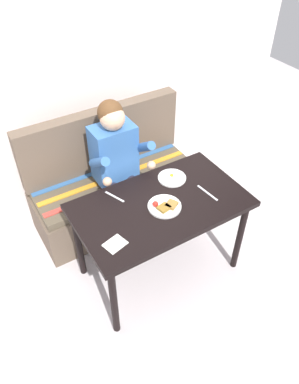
{
  "coord_description": "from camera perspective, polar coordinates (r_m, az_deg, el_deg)",
  "views": [
    {
      "loc": [
        -1.04,
        -1.56,
        2.49
      ],
      "look_at": [
        0.0,
        0.15,
        0.72
      ],
      "focal_mm": 34.92,
      "sensor_mm": 36.0,
      "label": 1
    }
  ],
  "objects": [
    {
      "name": "ground_plane",
      "position": [
        3.12,
        1.46,
        -11.54
      ],
      "size": [
        8.0,
        8.0,
        0.0
      ],
      "primitive_type": "plane",
      "color": "beige"
    },
    {
      "name": "back_wall",
      "position": [
        3.24,
        -10.96,
        19.24
      ],
      "size": [
        4.4,
        0.1,
        2.6
      ],
      "primitive_type": "cube",
      "color": "silver",
      "rests_on": "ground"
    },
    {
      "name": "table",
      "position": [
        2.63,
        1.7,
        -3.03
      ],
      "size": [
        1.2,
        0.7,
        0.73
      ],
      "color": "black",
      "rests_on": "ground"
    },
    {
      "name": "couch",
      "position": [
        3.34,
        -5.49,
        0.96
      ],
      "size": [
        1.44,
        0.56,
        1.0
      ],
      "color": "brown",
      "rests_on": "ground"
    },
    {
      "name": "person",
      "position": [
        2.95,
        -4.81,
        5.0
      ],
      "size": [
        0.45,
        0.61,
        1.21
      ],
      "color": "#3665A7",
      "rests_on": "ground"
    },
    {
      "name": "plate_breakfast",
      "position": [
        2.53,
        2.35,
        -2.19
      ],
      "size": [
        0.23,
        0.23,
        0.05
      ],
      "color": "white",
      "rests_on": "table"
    },
    {
      "name": "plate_eggs",
      "position": [
        2.77,
        3.45,
        2.19
      ],
      "size": [
        0.21,
        0.21,
        0.04
      ],
      "color": "white",
      "rests_on": "table"
    },
    {
      "name": "napkin",
      "position": [
        2.32,
        -5.28,
        -7.92
      ],
      "size": [
        0.15,
        0.14,
        0.01
      ],
      "primitive_type": "cube",
      "rotation": [
        0.0,
        0.0,
        0.26
      ],
      "color": "silver",
      "rests_on": "table"
    },
    {
      "name": "fork",
      "position": [
        2.63,
        -5.35,
        -0.73
      ],
      "size": [
        0.08,
        0.16,
        0.0
      ],
      "primitive_type": "cube",
      "rotation": [
        0.0,
        0.0,
        0.38
      ],
      "color": "silver",
      "rests_on": "table"
    },
    {
      "name": "knife",
      "position": [
        2.68,
        8.83,
        -0.13
      ],
      "size": [
        0.03,
        0.2,
        0.0
      ],
      "primitive_type": "cube",
      "rotation": [
        0.0,
        0.0,
        0.1
      ],
      "color": "silver",
      "rests_on": "table"
    }
  ]
}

